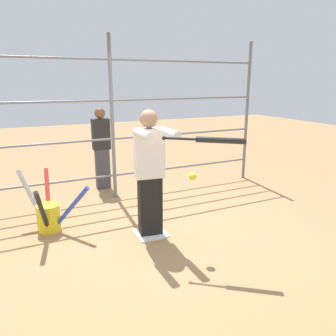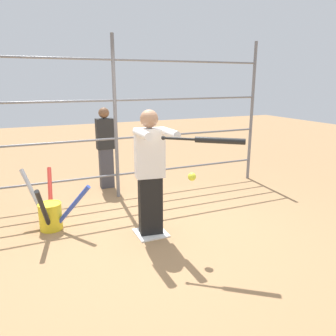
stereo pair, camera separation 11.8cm
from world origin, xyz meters
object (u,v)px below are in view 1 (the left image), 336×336
object	(u,v)px
bystander_behind_fence	(102,147)
baseball_bat_swinging	(214,140)
batter	(150,170)
bat_bucket	(48,214)
softball_in_flight	(193,177)

from	to	relation	value
bystander_behind_fence	baseball_bat_swinging	bearing A→B (deg)	99.41
baseball_bat_swinging	batter	bearing A→B (deg)	-59.98
bat_bucket	softball_in_flight	bearing A→B (deg)	139.88
baseball_bat_swinging	softball_in_flight	distance (m)	0.51
bat_bucket	bystander_behind_fence	world-z (taller)	bystander_behind_fence
bat_bucket	bystander_behind_fence	xyz separation A→B (m)	(-1.15, -1.49, 0.55)
batter	softball_in_flight	xyz separation A→B (m)	(-0.30, 0.55, 0.02)
batter	bat_bucket	xyz separation A→B (m)	(1.20, -0.72, -0.65)
baseball_bat_swinging	bystander_behind_fence	distance (m)	3.06
softball_in_flight	bat_bucket	xyz separation A→B (m)	(1.50, -1.27, -0.67)
baseball_bat_swinging	bystander_behind_fence	bearing A→B (deg)	-80.59
baseball_bat_swinging	softball_in_flight	bearing A→B (deg)	-57.29
softball_in_flight	bat_bucket	distance (m)	2.08
batter	softball_in_flight	world-z (taller)	batter
softball_in_flight	bystander_behind_fence	distance (m)	2.79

